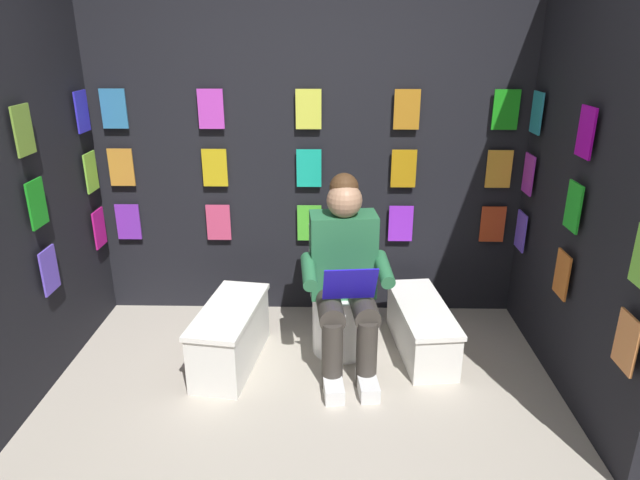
{
  "coord_description": "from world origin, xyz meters",
  "views": [
    {
      "loc": [
        -0.15,
        1.96,
        1.96
      ],
      "look_at": [
        -0.09,
        -0.99,
        0.85
      ],
      "focal_mm": 31.11,
      "sensor_mm": 36.0,
      "label": 1
    }
  ],
  "objects_px": {
    "toilet": "(341,299)",
    "person_reading": "(345,275)",
    "comic_longbox_far": "(230,336)",
    "comic_longbox_near": "(421,328)"
  },
  "relations": [
    {
      "from": "toilet",
      "to": "comic_longbox_near",
      "type": "bearing_deg",
      "value": 166.02
    },
    {
      "from": "person_reading",
      "to": "comic_longbox_far",
      "type": "xyz_separation_m",
      "value": [
        0.71,
        0.03,
        -0.41
      ]
    },
    {
      "from": "toilet",
      "to": "comic_longbox_near",
      "type": "relative_size",
      "value": 0.92
    },
    {
      "from": "comic_longbox_near",
      "to": "comic_longbox_far",
      "type": "xyz_separation_m",
      "value": [
        1.21,
        0.18,
        0.03
      ]
    },
    {
      "from": "comic_longbox_near",
      "to": "comic_longbox_far",
      "type": "bearing_deg",
      "value": 2.09
    },
    {
      "from": "person_reading",
      "to": "comic_longbox_near",
      "type": "xyz_separation_m",
      "value": [
        -0.5,
        -0.15,
        -0.44
      ]
    },
    {
      "from": "comic_longbox_near",
      "to": "comic_longbox_far",
      "type": "distance_m",
      "value": 1.22
    },
    {
      "from": "comic_longbox_far",
      "to": "toilet",
      "type": "bearing_deg",
      "value": -151.21
    },
    {
      "from": "toilet",
      "to": "person_reading",
      "type": "height_order",
      "value": "person_reading"
    },
    {
      "from": "toilet",
      "to": "person_reading",
      "type": "relative_size",
      "value": 0.65
    }
  ]
}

